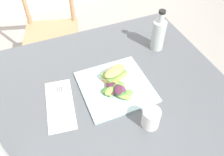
{
  "coord_description": "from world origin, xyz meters",
  "views": [
    {
      "loc": [
        -0.19,
        -0.42,
        1.51
      ],
      "look_at": [
        0.07,
        0.23,
        0.76
      ],
      "focal_mm": 37.81,
      "sensor_mm": 36.0,
      "label": 1
    }
  ],
  "objects_px": {
    "chair_wooden_far": "(52,32)",
    "cup_extra_side": "(151,118)",
    "bottle_cold_brew": "(158,36)",
    "dining_table": "(98,113)",
    "sandwich_half_front": "(115,74)",
    "fork_on_napkin": "(60,101)",
    "plate_lunch": "(116,87)"
  },
  "relations": [
    {
      "from": "chair_wooden_far",
      "to": "cup_extra_side",
      "type": "relative_size",
      "value": 10.68
    },
    {
      "from": "bottle_cold_brew",
      "to": "cup_extra_side",
      "type": "relative_size",
      "value": 2.61
    },
    {
      "from": "dining_table",
      "to": "cup_extra_side",
      "type": "xyz_separation_m",
      "value": [
        0.14,
        -0.21,
        0.17
      ]
    },
    {
      "from": "dining_table",
      "to": "sandwich_half_front",
      "type": "distance_m",
      "value": 0.2
    },
    {
      "from": "chair_wooden_far",
      "to": "bottle_cold_brew",
      "type": "relative_size",
      "value": 4.1
    },
    {
      "from": "dining_table",
      "to": "chair_wooden_far",
      "type": "bearing_deg",
      "value": 92.55
    },
    {
      "from": "bottle_cold_brew",
      "to": "cup_extra_side",
      "type": "bearing_deg",
      "value": -122.66
    },
    {
      "from": "bottle_cold_brew",
      "to": "dining_table",
      "type": "bearing_deg",
      "value": -154.94
    },
    {
      "from": "chair_wooden_far",
      "to": "bottle_cold_brew",
      "type": "height_order",
      "value": "bottle_cold_brew"
    },
    {
      "from": "dining_table",
      "to": "bottle_cold_brew",
      "type": "height_order",
      "value": "bottle_cold_brew"
    },
    {
      "from": "bottle_cold_brew",
      "to": "cup_extra_side",
      "type": "distance_m",
      "value": 0.46
    },
    {
      "from": "fork_on_napkin",
      "to": "sandwich_half_front",
      "type": "bearing_deg",
      "value": 6.31
    },
    {
      "from": "chair_wooden_far",
      "to": "sandwich_half_front",
      "type": "height_order",
      "value": "chair_wooden_far"
    },
    {
      "from": "dining_table",
      "to": "sandwich_half_front",
      "type": "xyz_separation_m",
      "value": [
        0.1,
        0.06,
        0.17
      ]
    },
    {
      "from": "plate_lunch",
      "to": "sandwich_half_front",
      "type": "xyz_separation_m",
      "value": [
        0.01,
        0.04,
        0.03
      ]
    },
    {
      "from": "dining_table",
      "to": "chair_wooden_far",
      "type": "xyz_separation_m",
      "value": [
        -0.04,
        0.94,
        -0.16
      ]
    },
    {
      "from": "sandwich_half_front",
      "to": "bottle_cold_brew",
      "type": "height_order",
      "value": "bottle_cold_brew"
    },
    {
      "from": "bottle_cold_brew",
      "to": "plate_lunch",
      "type": "bearing_deg",
      "value": -150.42
    },
    {
      "from": "plate_lunch",
      "to": "bottle_cold_brew",
      "type": "relative_size",
      "value": 1.37
    },
    {
      "from": "chair_wooden_far",
      "to": "cup_extra_side",
      "type": "xyz_separation_m",
      "value": [
        0.18,
        -1.14,
        0.33
      ]
    },
    {
      "from": "chair_wooden_far",
      "to": "sandwich_half_front",
      "type": "xyz_separation_m",
      "value": [
        0.14,
        -0.88,
        0.33
      ]
    },
    {
      "from": "fork_on_napkin",
      "to": "bottle_cold_brew",
      "type": "distance_m",
      "value": 0.56
    },
    {
      "from": "chair_wooden_far",
      "to": "dining_table",
      "type": "bearing_deg",
      "value": -87.45
    },
    {
      "from": "chair_wooden_far",
      "to": "bottle_cold_brew",
      "type": "xyz_separation_m",
      "value": [
        0.43,
        -0.76,
        0.37
      ]
    },
    {
      "from": "fork_on_napkin",
      "to": "plate_lunch",
      "type": "bearing_deg",
      "value": -3.94
    },
    {
      "from": "dining_table",
      "to": "chair_wooden_far",
      "type": "relative_size",
      "value": 1.32
    },
    {
      "from": "sandwich_half_front",
      "to": "fork_on_napkin",
      "type": "relative_size",
      "value": 0.65
    },
    {
      "from": "sandwich_half_front",
      "to": "dining_table",
      "type": "bearing_deg",
      "value": -151.12
    },
    {
      "from": "chair_wooden_far",
      "to": "fork_on_napkin",
      "type": "distance_m",
      "value": 0.96
    },
    {
      "from": "fork_on_napkin",
      "to": "chair_wooden_far",
      "type": "bearing_deg",
      "value": 83.11
    },
    {
      "from": "dining_table",
      "to": "fork_on_napkin",
      "type": "relative_size",
      "value": 6.22
    },
    {
      "from": "dining_table",
      "to": "plate_lunch",
      "type": "distance_m",
      "value": 0.16
    }
  ]
}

